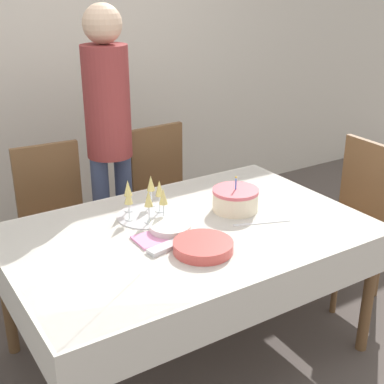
{
  "coord_description": "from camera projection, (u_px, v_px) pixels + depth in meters",
  "views": [
    {
      "loc": [
        -1.26,
        -2.02,
        1.91
      ],
      "look_at": [
        0.12,
        0.15,
        0.86
      ],
      "focal_mm": 50.0,
      "sensor_mm": 36.0,
      "label": 1
    }
  ],
  "objects": [
    {
      "name": "plate_stack_main",
      "position": [
        203.0,
        247.0,
        2.43
      ],
      "size": [
        0.28,
        0.28,
        0.05
      ],
      "color": "#CC4C47",
      "rests_on": "dining_table"
    },
    {
      "name": "dining_chair_far_left",
      "position": [
        56.0,
        218.0,
        3.23
      ],
      "size": [
        0.45,
        0.45,
        0.97
      ],
      "color": "brown",
      "rests_on": "ground_plane"
    },
    {
      "name": "ground_plane",
      "position": [
        188.0,
        349.0,
        2.93
      ],
      "size": [
        12.0,
        12.0,
        0.0
      ],
      "primitive_type": "plane",
      "color": "#564C47"
    },
    {
      "name": "wall_back",
      "position": [
        51.0,
        57.0,
        3.87
      ],
      "size": [
        8.0,
        0.05,
        2.7
      ],
      "color": "silver",
      "rests_on": "ground_plane"
    },
    {
      "name": "plate_stack_dessert",
      "position": [
        170.0,
        228.0,
        2.61
      ],
      "size": [
        0.2,
        0.2,
        0.04
      ],
      "color": "silver",
      "rests_on": "dining_table"
    },
    {
      "name": "dining_chair_far_right",
      "position": [
        166.0,
        192.0,
        3.62
      ],
      "size": [
        0.44,
        0.44,
        0.97
      ],
      "color": "brown",
      "rests_on": "ground_plane"
    },
    {
      "name": "champagne_tray",
      "position": [
        147.0,
        201.0,
        2.76
      ],
      "size": [
        0.32,
        0.32,
        0.18
      ],
      "color": "silver",
      "rests_on": "dining_table"
    },
    {
      "name": "dining_chair_right_end",
      "position": [
        352.0,
        212.0,
        3.32
      ],
      "size": [
        0.44,
        0.44,
        0.97
      ],
      "color": "brown",
      "rests_on": "ground_plane"
    },
    {
      "name": "fork_pile",
      "position": [
        165.0,
        248.0,
        2.45
      ],
      "size": [
        0.18,
        0.09,
        0.02
      ],
      "color": "silver",
      "rests_on": "dining_table"
    },
    {
      "name": "napkin_pile",
      "position": [
        151.0,
        239.0,
        2.53
      ],
      "size": [
        0.15,
        0.15,
        0.01
      ],
      "color": "pink",
      "rests_on": "dining_table"
    },
    {
      "name": "birthday_cake",
      "position": [
        235.0,
        200.0,
        2.84
      ],
      "size": [
        0.25,
        0.25,
        0.19
      ],
      "color": "beige",
      "rests_on": "dining_table"
    },
    {
      "name": "cake_knife",
      "position": [
        262.0,
        223.0,
        2.71
      ],
      "size": [
        0.29,
        0.12,
        0.0
      ],
      "color": "silver",
      "rests_on": "dining_table"
    },
    {
      "name": "dining_table",
      "position": [
        188.0,
        247.0,
        2.69
      ],
      "size": [
        1.76,
        1.15,
        0.74
      ],
      "color": "silver",
      "rests_on": "ground_plane"
    },
    {
      "name": "person_standing",
      "position": [
        108.0,
        121.0,
        3.26
      ],
      "size": [
        0.28,
        0.28,
        1.76
      ],
      "color": "#3F4C72",
      "rests_on": "ground_plane"
    }
  ]
}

